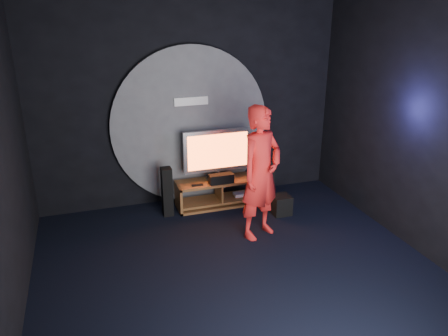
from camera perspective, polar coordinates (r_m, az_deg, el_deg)
The scene contains 13 objects.
floor at distance 5.60m, azimuth 2.32°, elevation -13.93°, with size 5.00×5.00×0.00m, color black.
back_wall at distance 7.14m, azimuth -4.54°, elevation 9.10°, with size 5.00×0.04×3.50m, color black.
front_wall at distance 2.83m, azimuth 21.08°, elevation -11.24°, with size 5.00×0.04×3.50m, color black.
right_wall at distance 6.14m, azimuth 25.12°, elevation 5.27°, with size 0.04×5.00×3.50m, color black.
wall_disc_panel at distance 7.19m, azimuth -4.33°, elevation 5.52°, with size 2.60×0.11×2.60m.
media_console at distance 7.30m, azimuth -0.62°, elevation -3.43°, with size 1.41×0.45×0.45m.
tv at distance 7.10m, azimuth -0.86°, elevation 2.05°, with size 1.13×0.22×0.84m.
center_speaker at distance 7.05m, azimuth -0.37°, elevation -1.40°, with size 0.40×0.15×0.15m, color black.
remote at distance 6.99m, azimuth -3.48°, elevation -2.24°, with size 0.18×0.05×0.02m, color black.
tower_speaker_left at distance 6.94m, azimuth -7.44°, elevation -3.09°, with size 0.16×0.18×0.80m, color black.
tower_speaker_right at distance 7.26m, azimuth 5.78°, elevation -1.91°, with size 0.16×0.18×0.80m, color black.
subwoofer at distance 7.08m, azimuth 7.46°, elevation -4.77°, with size 0.29×0.29×0.31m, color black.
player at distance 6.11m, azimuth 4.85°, elevation -0.67°, with size 0.70×0.46×1.92m, color red.
Camera 1 is at (-1.64, -4.30, 3.18)m, focal length 35.00 mm.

